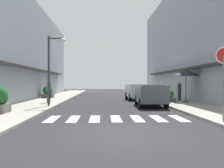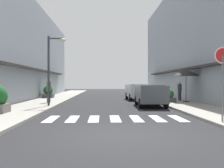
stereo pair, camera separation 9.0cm
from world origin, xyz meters
The scene contains 15 objects.
ground_plane centered at (0.00, 15.20, 0.00)m, with size 83.59×83.59×0.00m, color #232326.
sidewalk_left centered at (-5.26, 15.20, 0.06)m, with size 3.11×53.19×0.12m, color #9E998E.
sidewalk_right centered at (5.26, 15.20, 0.06)m, with size 3.11×53.19×0.12m, color #9E998E.
building_row_left centered at (-9.31, 16.10, 4.64)m, with size 5.50×36.20×9.29m.
building_row_right centered at (9.31, 16.10, 5.88)m, with size 5.50×36.20×11.78m.
crosswalk centered at (0.00, 3.56, 0.01)m, with size 6.15×2.20×0.01m.
parked_car_near centered at (2.65, 9.35, 0.92)m, with size 1.90×4.03×1.47m.
parked_car_mid centered at (2.65, 16.15, 0.92)m, with size 1.93×4.01×1.47m.
round_street_sign centered at (4.10, 1.85, 2.34)m, with size 0.65×0.07×2.89m.
street_lamp centered at (-3.89, 8.98, 2.96)m, with size 1.19×0.28×4.55m.
cafe_umbrella centered at (5.94, 11.94, 2.41)m, with size 2.04×2.04×2.59m.
planter_midblock centered at (4.57, 11.94, 0.58)m, with size 0.96×0.96×1.03m.
planter_far centered at (-6.00, 17.84, 0.65)m, with size 1.07×1.07×1.19m.
pedestrian_walking_near centered at (-4.63, 11.52, 1.07)m, with size 0.34×0.34×1.80m.
pedestrian_walking_far centered at (5.88, 13.44, 0.96)m, with size 0.34×0.34×1.60m.
Camera 2 is at (-0.54, -8.02, 1.64)m, focal length 41.46 mm.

